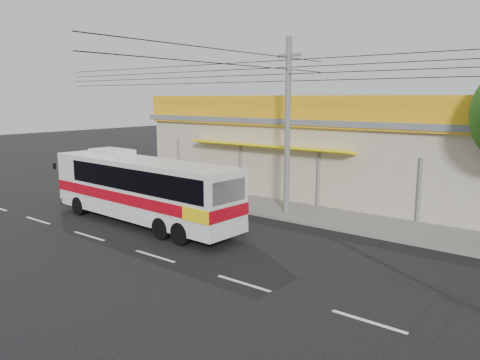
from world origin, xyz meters
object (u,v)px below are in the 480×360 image
Objects in this scene: coach_bus at (144,187)px; motorbike_dark at (144,174)px; motorbike_red at (137,182)px; utility_pole at (289,69)px.

coach_bus is 10.33m from motorbike_dark.
coach_bus is 6.34× the size of motorbike_red.
utility_pole is at bearing 54.98° from coach_bus.
motorbike_red is 11.92m from utility_pole.
motorbike_red is (-6.08, 4.58, -1.13)m from coach_bus.
utility_pole reaches higher than motorbike_dark.
coach_bus is 7.70m from motorbike_red.
coach_bus reaches higher than motorbike_dark.
utility_pole is at bearing -106.42° from motorbike_dark.
motorbike_red is 1.09× the size of motorbike_dark.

